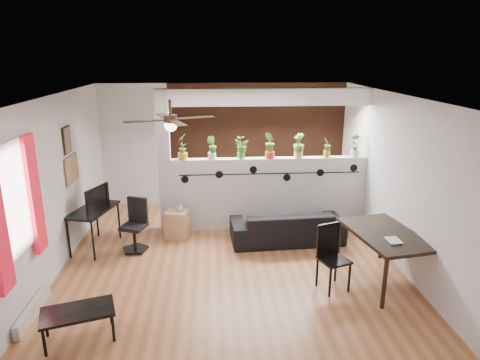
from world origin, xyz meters
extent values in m
cube|color=brown|center=(0.00, 0.00, -0.05)|extent=(6.30, 7.10, 0.10)
cube|color=#B7B7BA|center=(0.00, 3.02, 1.30)|extent=(6.30, 0.04, 2.90)
cube|color=#B7B7BA|center=(0.00, -3.02, 1.30)|extent=(6.30, 0.04, 2.90)
cube|color=#B7B7BA|center=(-2.62, 0.00, 1.30)|extent=(0.04, 7.10, 2.90)
cube|color=#B7B7BA|center=(2.62, 0.00, 1.30)|extent=(0.04, 7.10, 2.90)
cube|color=white|center=(0.00, 0.00, 2.65)|extent=(6.30, 7.10, 0.10)
cube|color=#BCBCC1|center=(0.80, 1.50, 0.68)|extent=(3.60, 0.18, 1.35)
cube|color=white|center=(0.80, 1.50, 2.45)|extent=(3.60, 0.18, 0.30)
cube|color=#BCBCC1|center=(-1.11, 1.50, 1.30)|extent=(0.22, 0.20, 2.60)
cube|color=#9E4F2E|center=(0.80, 2.97, 1.30)|extent=(3.90, 0.05, 2.60)
cube|color=black|center=(0.80, 1.40, 1.08)|extent=(3.31, 0.01, 0.02)
cylinder|color=black|center=(-0.75, 1.40, 1.00)|extent=(0.14, 0.01, 0.14)
cylinder|color=black|center=(-0.13, 1.40, 1.08)|extent=(0.14, 0.01, 0.14)
cylinder|color=black|center=(0.49, 1.40, 1.16)|extent=(0.14, 0.01, 0.14)
cylinder|color=black|center=(1.11, 1.40, 1.00)|extent=(0.14, 0.01, 0.14)
cylinder|color=black|center=(1.73, 1.40, 1.08)|extent=(0.14, 0.01, 0.14)
cylinder|color=black|center=(2.35, 1.40, 1.16)|extent=(0.14, 0.01, 0.14)
cube|color=white|center=(-2.58, -1.20, 1.55)|extent=(0.02, 0.95, 1.25)
cube|color=white|center=(-2.57, -1.20, 1.55)|extent=(0.04, 1.05, 1.35)
cube|color=red|center=(-2.53, -0.70, 1.45)|extent=(0.06, 0.30, 1.55)
cube|color=beige|center=(-2.54, -1.20, 0.09)|extent=(0.08, 1.00, 0.18)
cube|color=olive|center=(-2.58, 0.95, 1.35)|extent=(0.03, 0.60, 0.45)
cube|color=#8C7259|center=(-2.58, 0.90, 1.85)|extent=(0.03, 0.30, 0.40)
cube|color=black|center=(-2.58, 0.90, 1.85)|extent=(0.02, 0.34, 0.44)
cylinder|color=black|center=(-0.80, -0.30, 2.50)|extent=(0.04, 0.04, 0.20)
cylinder|color=black|center=(-0.80, -0.30, 2.35)|extent=(0.18, 0.18, 0.10)
sphere|color=white|center=(-0.80, -0.30, 2.26)|extent=(0.17, 0.17, 0.17)
cube|color=black|center=(-0.48, -0.18, 2.34)|extent=(0.55, 0.29, 0.01)
cube|color=black|center=(-0.92, 0.02, 2.34)|extent=(0.29, 0.55, 0.01)
cube|color=black|center=(-1.12, -0.42, 2.34)|extent=(0.55, 0.29, 0.01)
cube|color=black|center=(-0.68, -0.62, 2.34)|extent=(0.29, 0.55, 0.01)
cylinder|color=orange|center=(-0.78, 1.50, 1.41)|extent=(0.17, 0.17, 0.12)
imported|color=#255A19|center=(-0.78, 1.50, 1.64)|extent=(0.22, 0.26, 0.37)
cylinder|color=silver|center=(-0.25, 1.50, 1.41)|extent=(0.15, 0.15, 0.12)
imported|color=#255A19|center=(-0.25, 1.50, 1.61)|extent=(0.26, 0.23, 0.31)
cylinder|color=green|center=(0.27, 1.50, 1.41)|extent=(0.14, 0.14, 0.12)
imported|color=#255A19|center=(0.27, 1.50, 1.59)|extent=(0.24, 0.22, 0.29)
cylinder|color=red|center=(0.80, 1.50, 1.41)|extent=(0.18, 0.18, 0.12)
imported|color=#255A19|center=(0.80, 1.50, 1.64)|extent=(0.22, 0.27, 0.38)
cylinder|color=gold|center=(1.33, 1.50, 1.41)|extent=(0.16, 0.16, 0.12)
imported|color=#255A19|center=(1.33, 1.50, 1.62)|extent=(0.29, 0.30, 0.35)
cylinder|color=orange|center=(1.85, 1.50, 1.41)|extent=(0.13, 0.13, 0.12)
imported|color=#255A19|center=(1.85, 1.50, 1.58)|extent=(0.23, 0.23, 0.27)
cylinder|color=silver|center=(2.38, 1.50, 1.41)|extent=(0.15, 0.15, 0.12)
imported|color=#255A19|center=(2.38, 1.50, 1.61)|extent=(0.24, 0.20, 0.33)
imported|color=black|center=(1.03, 0.83, 0.27)|extent=(1.89, 0.83, 0.54)
cube|color=tan|center=(-0.90, 1.16, 0.24)|extent=(0.47, 0.44, 0.49)
imported|color=gray|center=(-0.85, 1.16, 0.54)|extent=(0.16, 0.16, 0.10)
cube|color=black|center=(-2.25, 0.79, 0.68)|extent=(0.74, 1.07, 0.04)
cylinder|color=black|center=(-2.57, 0.42, 0.33)|extent=(0.03, 0.03, 0.66)
cylinder|color=black|center=(-2.16, 0.31, 0.33)|extent=(0.03, 0.03, 0.66)
cylinder|color=black|center=(-2.34, 1.27, 0.33)|extent=(0.03, 0.03, 0.66)
cylinder|color=black|center=(-1.93, 1.16, 0.33)|extent=(0.03, 0.03, 0.66)
imported|color=black|center=(-2.25, 0.94, 0.80)|extent=(0.33, 0.18, 0.19)
cylinder|color=black|center=(-1.57, 0.60, 0.04)|extent=(0.46, 0.46, 0.04)
cylinder|color=black|center=(-1.57, 0.60, 0.23)|extent=(0.05, 0.05, 0.39)
cube|color=black|center=(-1.57, 0.60, 0.44)|extent=(0.47, 0.47, 0.06)
cube|color=black|center=(-1.51, 0.76, 0.69)|extent=(0.35, 0.17, 0.42)
cube|color=black|center=(2.18, -0.61, 0.73)|extent=(1.06, 1.50, 0.05)
cylinder|color=black|center=(1.92, -1.31, 0.35)|extent=(0.06, 0.06, 0.70)
cylinder|color=black|center=(2.66, -1.18, 0.35)|extent=(0.06, 0.06, 0.70)
cylinder|color=black|center=(1.69, -0.04, 0.35)|extent=(0.06, 0.06, 0.70)
cylinder|color=black|center=(2.44, 0.09, 0.35)|extent=(0.06, 0.06, 0.70)
imported|color=gray|center=(2.08, -0.91, 0.76)|extent=(0.18, 0.24, 0.02)
cube|color=black|center=(1.40, -0.80, 0.44)|extent=(0.48, 0.48, 0.03)
cube|color=black|center=(1.34, -0.64, 0.69)|extent=(0.34, 0.15, 0.47)
cube|color=black|center=(1.30, -1.00, 0.22)|extent=(0.03, 0.03, 0.44)
cube|color=black|center=(1.60, -0.90, 0.22)|extent=(0.03, 0.03, 0.44)
cube|color=black|center=(1.20, -0.71, 0.45)|extent=(0.03, 0.03, 0.91)
cube|color=black|center=(1.50, -0.60, 0.45)|extent=(0.03, 0.03, 0.91)
cube|color=black|center=(-1.82, -1.69, 0.36)|extent=(0.90, 0.66, 0.04)
cylinder|color=black|center=(-2.11, -1.97, 0.17)|extent=(0.04, 0.04, 0.34)
cylinder|color=black|center=(-1.42, -1.76, 0.17)|extent=(0.04, 0.04, 0.34)
cylinder|color=black|center=(-2.22, -1.62, 0.17)|extent=(0.04, 0.04, 0.34)
cylinder|color=black|center=(-1.53, -1.41, 0.17)|extent=(0.04, 0.04, 0.34)
camera|label=1|loc=(-0.26, -6.04, 3.18)|focal=32.00mm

